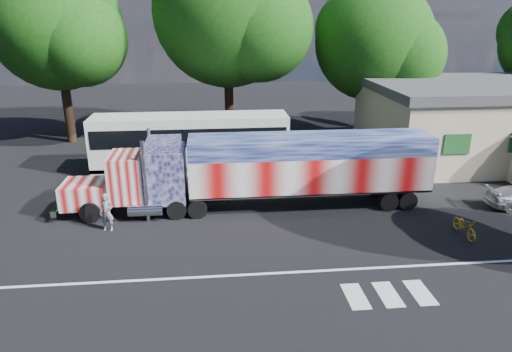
{
  "coord_description": "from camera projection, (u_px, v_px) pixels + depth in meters",
  "views": [
    {
      "loc": [
        -2.09,
        -18.26,
        9.47
      ],
      "look_at": [
        0.0,
        3.0,
        1.9
      ],
      "focal_mm": 32.0,
      "sensor_mm": 36.0,
      "label": 1
    }
  ],
  "objects": [
    {
      "name": "tree_ne_a",
      "position": [
        376.0,
        42.0,
        35.33
      ],
      "size": [
        9.57,
        9.12,
        12.07
      ],
      "color": "black",
      "rests_on": "ground"
    },
    {
      "name": "tree_n_mid",
      "position": [
        230.0,
        12.0,
        33.89
      ],
      "size": [
        11.69,
        11.13,
        15.25
      ],
      "color": "black",
      "rests_on": "ground"
    },
    {
      "name": "woman",
      "position": [
        107.0,
        212.0,
        20.94
      ],
      "size": [
        0.73,
        0.55,
        1.81
      ],
      "primitive_type": "imported",
      "rotation": [
        0.0,
        0.0,
        -0.2
      ],
      "color": "slate",
      "rests_on": "ground"
    },
    {
      "name": "semi_truck",
      "position": [
        264.0,
        169.0,
        23.12
      ],
      "size": [
        18.87,
        2.98,
        4.02
      ],
      "color": "black",
      "rests_on": "ground"
    },
    {
      "name": "coach_bus",
      "position": [
        191.0,
        142.0,
        28.91
      ],
      "size": [
        12.24,
        2.85,
        3.56
      ],
      "color": "silver",
      "rests_on": "ground"
    },
    {
      "name": "lane_markings",
      "position": [
        319.0,
        282.0,
        17.1
      ],
      "size": [
        30.0,
        2.67,
        0.01
      ],
      "color": "silver",
      "rests_on": "ground"
    },
    {
      "name": "bicycle",
      "position": [
        465.0,
        226.0,
        20.55
      ],
      "size": [
        0.66,
        1.84,
        0.96
      ],
      "primitive_type": "imported",
      "rotation": [
        0.0,
        0.0,
        0.01
      ],
      "color": "gold",
      "rests_on": "ground"
    },
    {
      "name": "ground",
      "position": [
        263.0,
        238.0,
        20.48
      ],
      "size": [
        100.0,
        100.0,
        0.0
      ],
      "primitive_type": "plane",
      "color": "black"
    },
    {
      "name": "tree_nw_a",
      "position": [
        58.0,
        25.0,
        33.12
      ],
      "size": [
        9.99,
        9.51,
        13.58
      ],
      "color": "black",
      "rests_on": "ground"
    }
  ]
}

